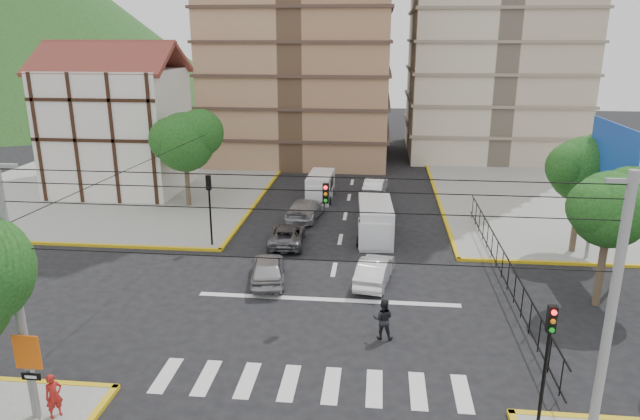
# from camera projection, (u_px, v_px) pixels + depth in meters

# --- Properties ---
(ground) EXTENTS (160.00, 160.00, 0.00)m
(ground) POSITION_uv_depth(u_px,v_px,m) (325.00, 311.00, 27.09)
(ground) COLOR black
(ground) RESTS_ON ground
(sidewalk_nw) EXTENTS (26.00, 26.00, 0.15)m
(sidewalk_nw) POSITION_uv_depth(u_px,v_px,m) (112.00, 190.00, 48.08)
(sidewalk_nw) COLOR gray
(sidewalk_nw) RESTS_ON ground
(sidewalk_ne) EXTENTS (26.00, 26.00, 0.15)m
(sidewalk_ne) POSITION_uv_depth(u_px,v_px,m) (607.00, 204.00, 44.08)
(sidewalk_ne) COLOR gray
(sidewalk_ne) RESTS_ON ground
(crosswalk_stripes) EXTENTS (12.00, 2.40, 0.01)m
(crosswalk_stripes) POSITION_uv_depth(u_px,v_px,m) (310.00, 384.00, 21.38)
(crosswalk_stripes) COLOR silver
(crosswalk_stripes) RESTS_ON ground
(stop_line) EXTENTS (13.00, 0.40, 0.01)m
(stop_line) POSITION_uv_depth(u_px,v_px,m) (328.00, 300.00, 28.23)
(stop_line) COLOR silver
(stop_line) RESTS_ON ground
(tudor_building) EXTENTS (10.80, 8.05, 12.23)m
(tudor_building) POSITION_uv_depth(u_px,v_px,m) (117.00, 129.00, 46.47)
(tudor_building) COLOR silver
(tudor_building) RESTS_ON ground
(distant_hill) EXTENTS (70.00, 70.00, 28.00)m
(distant_hill) POSITION_uv_depth(u_px,v_px,m) (38.00, 26.00, 95.05)
(distant_hill) COLOR #1D4D19
(distant_hill) RESTS_ON ground
(park_fence) EXTENTS (0.10, 22.50, 1.66)m
(park_fence) POSITION_uv_depth(u_px,v_px,m) (501.00, 280.00, 30.47)
(park_fence) COLOR black
(park_fence) RESTS_ON ground
(billboard) EXTENTS (0.36, 6.20, 8.10)m
(billboard) POSITION_uv_depth(u_px,v_px,m) (613.00, 167.00, 29.59)
(billboard) COLOR slate
(billboard) RESTS_ON ground
(tree_park_a) EXTENTS (4.41, 3.60, 6.83)m
(tree_park_a) POSITION_uv_depth(u_px,v_px,m) (612.00, 206.00, 26.23)
(tree_park_a) COLOR #473828
(tree_park_a) RESTS_ON ground
(tree_park_c) EXTENTS (4.65, 3.80, 7.25)m
(tree_park_c) POSITION_uv_depth(u_px,v_px,m) (585.00, 167.00, 32.69)
(tree_park_c) COLOR #473828
(tree_park_c) RESTS_ON ground
(tree_tudor) EXTENTS (5.39, 4.40, 7.43)m
(tree_tudor) POSITION_uv_depth(u_px,v_px,m) (186.00, 139.00, 41.98)
(tree_tudor) COLOR #473828
(tree_tudor) RESTS_ON ground
(traffic_light_se) EXTENTS (0.28, 0.22, 4.40)m
(traffic_light_se) POSITION_uv_depth(u_px,v_px,m) (548.00, 347.00, 17.98)
(traffic_light_se) COLOR black
(traffic_light_se) RESTS_ON ground
(traffic_light_nw) EXTENTS (0.28, 0.22, 4.40)m
(traffic_light_nw) POSITION_uv_depth(u_px,v_px,m) (209.00, 199.00, 34.37)
(traffic_light_nw) COLOR black
(traffic_light_nw) RESTS_ON ground
(traffic_light_hanging) EXTENTS (18.00, 9.12, 0.92)m
(traffic_light_hanging) POSITION_uv_depth(u_px,v_px,m) (321.00, 204.00, 23.42)
(traffic_light_hanging) COLOR black
(traffic_light_hanging) RESTS_ON ground
(utility_pole_sw) EXTENTS (1.40, 0.28, 9.00)m
(utility_pole_sw) POSITION_uv_depth(u_px,v_px,m) (16.00, 292.00, 18.03)
(utility_pole_sw) COLOR slate
(utility_pole_sw) RESTS_ON ground
(utility_pole_se) EXTENTS (1.40, 0.28, 9.00)m
(utility_pole_se) POSITION_uv_depth(u_px,v_px,m) (610.00, 320.00, 16.23)
(utility_pole_se) COLOR slate
(utility_pole_se) RESTS_ON ground
(district_sign) EXTENTS (0.90, 0.12, 3.20)m
(district_sign) POSITION_uv_depth(u_px,v_px,m) (29.00, 360.00, 18.46)
(district_sign) COLOR slate
(district_sign) RESTS_ON ground
(van_right_lane) EXTENTS (2.35, 5.36, 2.37)m
(van_right_lane) POSITION_uv_depth(u_px,v_px,m) (375.00, 223.00, 36.15)
(van_right_lane) COLOR silver
(van_right_lane) RESTS_ON ground
(van_left_lane) EXTENTS (1.96, 4.63, 2.07)m
(van_left_lane) POSITION_uv_depth(u_px,v_px,m) (320.00, 188.00, 45.10)
(van_left_lane) COLOR silver
(van_left_lane) RESTS_ON ground
(car_silver_front_left) EXTENTS (2.48, 4.62, 1.50)m
(car_silver_front_left) POSITION_uv_depth(u_px,v_px,m) (268.00, 269.00, 30.08)
(car_silver_front_left) COLOR #A3A2A7
(car_silver_front_left) RESTS_ON ground
(car_white_front_right) EXTENTS (2.18, 4.49, 1.42)m
(car_white_front_right) POSITION_uv_depth(u_px,v_px,m) (375.00, 270.00, 29.96)
(car_white_front_right) COLOR white
(car_white_front_right) RESTS_ON ground
(car_grey_mid_left) EXTENTS (2.36, 4.65, 1.26)m
(car_grey_mid_left) POSITION_uv_depth(u_px,v_px,m) (287.00, 235.00, 35.53)
(car_grey_mid_left) COLOR #5B5D63
(car_grey_mid_left) RESTS_ON ground
(car_silver_rear_left) EXTENTS (2.65, 5.24, 1.46)m
(car_silver_rear_left) POSITION_uv_depth(u_px,v_px,m) (305.00, 209.00, 40.48)
(car_silver_rear_left) COLOR #A3A3A7
(car_silver_rear_left) RESTS_ON ground
(car_darkgrey_mid_right) EXTENTS (2.12, 4.50, 1.49)m
(car_darkgrey_mid_right) POSITION_uv_depth(u_px,v_px,m) (379.00, 204.00, 41.52)
(car_darkgrey_mid_right) COLOR #242426
(car_darkgrey_mid_right) RESTS_ON ground
(car_white_rear_right) EXTENTS (2.11, 4.63, 1.47)m
(car_white_rear_right) POSITION_uv_depth(u_px,v_px,m) (375.00, 186.00, 46.59)
(car_white_rear_right) COLOR silver
(car_white_rear_right) RESTS_ON ground
(pedestrian_sw_corner) EXTENTS (0.66, 0.69, 1.58)m
(pedestrian_sw_corner) POSITION_uv_depth(u_px,v_px,m) (54.00, 396.00, 19.13)
(pedestrian_sw_corner) COLOR #A91E1A
(pedestrian_sw_corner) RESTS_ON sidewalk_sw
(pedestrian_crosswalk) EXTENTS (0.93, 0.74, 1.83)m
(pedestrian_crosswalk) POSITION_uv_depth(u_px,v_px,m) (383.00, 319.00, 24.37)
(pedestrian_crosswalk) COLOR black
(pedestrian_crosswalk) RESTS_ON ground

